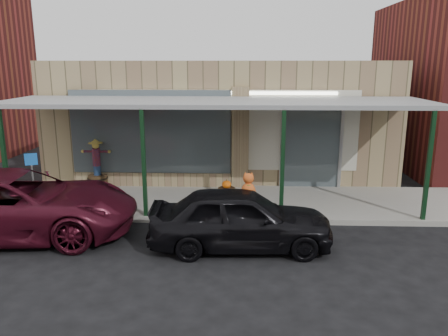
{
  "coord_description": "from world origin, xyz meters",
  "views": [
    {
      "loc": [
        0.73,
        -8.83,
        4.14
      ],
      "look_at": [
        0.27,
        2.6,
        1.37
      ],
      "focal_mm": 35.0,
      "sensor_mm": 36.0,
      "label": 1
    }
  ],
  "objects_px": {
    "car_maroon": "(16,204)",
    "barrel_pumpkin": "(227,192)",
    "handicap_sign": "(32,174)",
    "parked_sedan": "(240,218)",
    "barrel_scarecrow": "(97,171)"
  },
  "relations": [
    {
      "from": "car_maroon",
      "to": "barrel_pumpkin",
      "type": "bearing_deg",
      "value": -67.91
    },
    {
      "from": "handicap_sign",
      "to": "parked_sedan",
      "type": "distance_m",
      "value": 6.1
    },
    {
      "from": "barrel_pumpkin",
      "to": "parked_sedan",
      "type": "bearing_deg",
      "value": -82.38
    },
    {
      "from": "barrel_pumpkin",
      "to": "parked_sedan",
      "type": "relative_size",
      "value": 0.16
    },
    {
      "from": "barrel_scarecrow",
      "to": "parked_sedan",
      "type": "relative_size",
      "value": 0.38
    },
    {
      "from": "car_maroon",
      "to": "parked_sedan",
      "type": "bearing_deg",
      "value": -100.87
    },
    {
      "from": "parked_sedan",
      "to": "handicap_sign",
      "type": "bearing_deg",
      "value": 67.89
    },
    {
      "from": "handicap_sign",
      "to": "parked_sedan",
      "type": "relative_size",
      "value": 0.38
    },
    {
      "from": "parked_sedan",
      "to": "car_maroon",
      "type": "distance_m",
      "value": 5.47
    },
    {
      "from": "barrel_scarecrow",
      "to": "handicap_sign",
      "type": "distance_m",
      "value": 2.51
    },
    {
      "from": "handicap_sign",
      "to": "parked_sedan",
      "type": "height_order",
      "value": "handicap_sign"
    },
    {
      "from": "barrel_pumpkin",
      "to": "barrel_scarecrow",
      "type": "bearing_deg",
      "value": 165.0
    },
    {
      "from": "barrel_pumpkin",
      "to": "parked_sedan",
      "type": "height_order",
      "value": "parked_sedan"
    },
    {
      "from": "barrel_pumpkin",
      "to": "handicap_sign",
      "type": "relative_size",
      "value": 0.43
    },
    {
      "from": "handicap_sign",
      "to": "car_maroon",
      "type": "distance_m",
      "value": 1.62
    }
  ]
}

